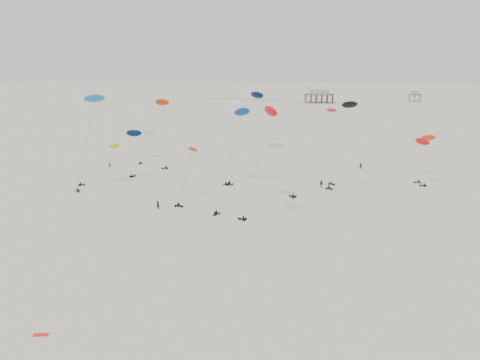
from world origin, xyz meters
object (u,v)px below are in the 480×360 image
(pavilion_main, at_px, (319,97))
(pavilion_small, at_px, (415,97))
(rig_0, at_px, (147,137))
(spectator_0, at_px, (158,209))
(rig_4, at_px, (92,109))
(rig_8, at_px, (422,147))

(pavilion_main, bearing_deg, pavilion_small, 23.20)
(pavilion_main, xyz_separation_m, rig_0, (-34.69, -215.75, 2.74))
(rig_0, xyz_separation_m, spectator_0, (26.76, -49.81, -6.97))
(pavilion_main, xyz_separation_m, pavilion_small, (70.00, 30.00, -0.74))
(pavilion_main, relative_size, rig_4, 0.86)
(pavilion_main, distance_m, rig_4, 251.29)
(rig_8, height_order, spectator_0, rig_8)
(spectator_0, bearing_deg, pavilion_main, -81.03)
(pavilion_main, distance_m, spectator_0, 265.72)
(pavilion_small, distance_m, rig_8, 245.23)
(rig_4, relative_size, rig_8, 1.40)
(rig_0, height_order, rig_8, rig_8)
(pavilion_main, distance_m, rig_8, 220.60)
(pavilion_main, xyz_separation_m, spectator_0, (-7.94, -265.57, -4.22))
(pavilion_main, relative_size, rig_8, 1.20)
(rig_0, bearing_deg, rig_8, -169.52)
(rig_4, xyz_separation_m, rig_8, (84.85, 34.09, -11.91))
(pavilion_small, relative_size, rig_8, 0.52)
(rig_4, bearing_deg, spectator_0, 99.74)
(rig_4, bearing_deg, pavilion_small, -156.92)
(pavilion_main, bearing_deg, spectator_0, -91.71)
(pavilion_main, bearing_deg, rig_4, -97.66)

